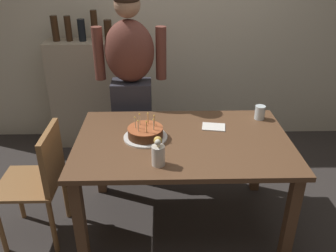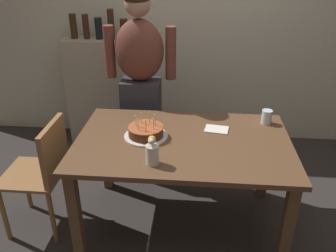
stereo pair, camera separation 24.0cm
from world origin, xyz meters
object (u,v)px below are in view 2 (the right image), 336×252
water_glass_near (267,117)px  flower_vase (152,152)px  napkin_stack (217,129)px  dining_chair (44,168)px  birthday_cake (146,132)px  person_man_bearded (141,85)px

water_glass_near → flower_vase: (-0.79, -0.64, 0.03)m
napkin_stack → dining_chair: size_ratio=0.19×
napkin_stack → water_glass_near: bearing=20.5°
birthday_cake → dining_chair: (-0.73, -0.13, -0.26)m
birthday_cake → person_man_bearded: bearing=101.9°
napkin_stack → birthday_cake: bearing=-163.1°
water_glass_near → person_man_bearded: bearing=159.3°
water_glass_near → dining_chair: 1.69m
person_man_bearded → dining_chair: person_man_bearded is taller
flower_vase → dining_chair: 0.90m
water_glass_near → napkin_stack: 0.41m
napkin_stack → flower_vase: flower_vase is taller
napkin_stack → flower_vase: 0.65m
water_glass_near → dining_chair: size_ratio=0.12×
person_man_bearded → birthday_cake: bearing=101.9°
dining_chair → birthday_cake: bearing=100.2°
napkin_stack → flower_vase: size_ratio=0.89×
person_man_bearded → dining_chair: bearing=54.2°
napkin_stack → dining_chair: bearing=-167.0°
napkin_stack → person_man_bearded: 0.85m
water_glass_near → dining_chair: bearing=-165.2°
flower_vase → person_man_bearded: (-0.23, 1.03, 0.05)m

